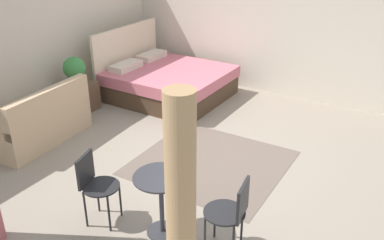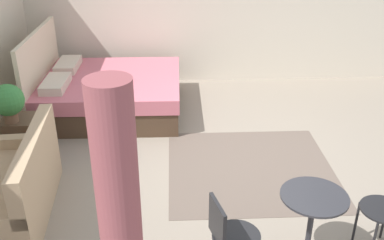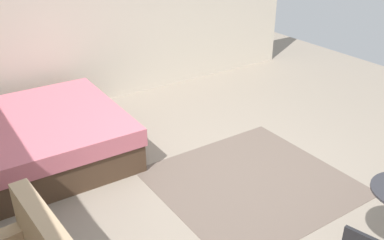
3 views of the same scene
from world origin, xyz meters
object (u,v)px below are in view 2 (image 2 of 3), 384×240
at_px(nightstand, 22,137).
at_px(bed, 107,92).
at_px(potted_plant, 8,101).
at_px(balcony_table, 311,217).
at_px(couch, 11,191).
at_px(cafe_chair_near_couch, 228,233).

bearing_deg(nightstand, bed, -35.15).
distance_m(potted_plant, balcony_table, 3.70).
bearing_deg(couch, cafe_chair_near_couch, -115.24).
xyz_separation_m(potted_plant, balcony_table, (-1.93, -3.15, -0.30)).
xyz_separation_m(nightstand, potted_plant, (-0.10, 0.04, 0.54)).
distance_m(bed, cafe_chair_near_couch, 3.82).
xyz_separation_m(couch, potted_plant, (1.14, 0.30, 0.51)).
relative_size(balcony_table, cafe_chair_near_couch, 0.87).
distance_m(potted_plant, cafe_chair_near_couch, 3.22).
distance_m(nightstand, potted_plant, 0.55).
bearing_deg(balcony_table, nightstand, 56.85).
bearing_deg(bed, nightstand, 144.85).
xyz_separation_m(couch, balcony_table, (-0.79, -2.84, 0.21)).
distance_m(couch, cafe_chair_near_couch, 2.33).
xyz_separation_m(nightstand, balcony_table, (-2.03, -3.11, 0.24)).
relative_size(couch, potted_plant, 3.36).
height_order(potted_plant, cafe_chair_near_couch, potted_plant).
xyz_separation_m(balcony_table, cafe_chair_near_couch, (-0.20, 0.75, 0.02)).
bearing_deg(couch, balcony_table, -105.56).
bearing_deg(potted_plant, cafe_chair_near_couch, -131.52).
relative_size(couch, cafe_chair_near_couch, 1.98).
bearing_deg(potted_plant, bed, -34.34).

